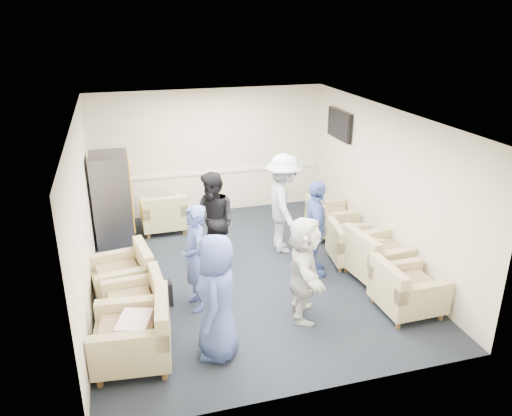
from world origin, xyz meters
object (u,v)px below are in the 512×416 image
object	(u,v)px
armchair_left_far	(126,277)
armchair_right_near	(404,291)
armchair_left_mid	(139,306)
armchair_right_midnear	(376,259)
armchair_left_near	(137,337)
vending_machine	(113,199)
person_front_left	(217,297)
armchair_right_midfar	(350,246)
person_mid_left	(195,258)
person_mid_right	(315,229)
person_back_left	(214,221)
person_front_right	(304,269)
person_back_right	(284,204)
armchair_right_far	(328,220)
armchair_corner	(164,215)

from	to	relation	value
armchair_left_far	armchair_right_near	world-z (taller)	armchair_right_near
armchair_left_mid	armchair_right_midnear	bearing A→B (deg)	90.83
armchair_left_near	vending_machine	size ratio (longest dim) A/B	0.59
armchair_left_near	person_front_left	bearing A→B (deg)	90.11
armchair_right_near	armchair_right_midnear	size ratio (longest dim) A/B	0.86
armchair_right_midfar	person_mid_left	distance (m)	2.97
person_mid_right	person_back_left	bearing A→B (deg)	79.43
armchair_right_near	person_front_left	size ratio (longest dim) A/B	0.52
armchair_right_midfar	vending_machine	size ratio (longest dim) A/B	0.52
person_front_right	armchair_right_midfar	bearing A→B (deg)	-29.41
person_front_left	person_mid_right	xyz separation A→B (m)	(2.00, 1.65, -0.01)
armchair_left_far	person_mid_right	distance (m)	3.12
armchair_left_near	person_mid_left	size ratio (longest dim) A/B	0.64
vending_machine	person_back_right	world-z (taller)	person_back_right
armchair_left_mid	armchair_left_near	bearing A→B (deg)	-7.89
armchair_right_midfar	person_mid_left	xyz separation A→B (m)	(-2.85, -0.66, 0.50)
vending_machine	person_front_left	size ratio (longest dim) A/B	1.04
armchair_right_near	person_front_left	xyz separation A→B (m)	(-2.83, -0.21, 0.50)
armchair_left_far	person_mid_left	xyz separation A→B (m)	(1.00, -0.59, 0.47)
armchair_left_near	person_front_left	size ratio (longest dim) A/B	0.62
armchair_right_near	armchair_right_midfar	size ratio (longest dim) A/B	0.98
armchair_right_far	person_front_left	distance (m)	4.21
person_back_right	person_front_right	world-z (taller)	person_back_right
armchair_left_far	person_mid_left	bearing A→B (deg)	50.67
armchair_right_midfar	person_front_left	size ratio (longest dim) A/B	0.54
person_mid_right	person_mid_left	bearing A→B (deg)	117.59
person_front_left	person_back_left	bearing A→B (deg)	-171.69
armchair_left_mid	person_back_right	bearing A→B (deg)	119.11
person_front_right	armchair_left_mid	bearing A→B (deg)	96.71
armchair_left_near	vending_machine	bearing A→B (deg)	-171.22
armchair_left_mid	armchair_corner	bearing A→B (deg)	164.18
armchair_left_near	armchair_corner	size ratio (longest dim) A/B	1.16
armchair_right_midfar	armchair_right_far	xyz separation A→B (m)	(0.10, 1.20, 0.01)
armchair_left_mid	person_front_left	size ratio (longest dim) A/B	0.52
armchair_left_near	person_mid_left	xyz separation A→B (m)	(0.92, 1.08, 0.44)
armchair_left_far	armchair_right_midfar	size ratio (longest dim) A/B	1.09
armchair_left_near	vending_machine	xyz separation A→B (m)	(-0.19, 3.82, 0.50)
armchair_left_mid	armchair_right_midnear	world-z (taller)	armchair_right_midnear
armchair_right_far	person_mid_right	distance (m)	1.72
person_back_left	person_back_right	bearing A→B (deg)	70.85
armchair_right_near	armchair_right_midnear	world-z (taller)	armchair_right_midnear
person_mid_left	person_mid_right	world-z (taller)	person_mid_right
armchair_right_midnear	vending_machine	xyz separation A→B (m)	(-4.11, 2.71, 0.50)
armchair_right_midnear	armchair_right_midfar	size ratio (longest dim) A/B	1.14
armchair_left_mid	vending_machine	distance (m)	3.08
armchair_left_mid	armchair_corner	size ratio (longest dim) A/B	0.98
armchair_right_midnear	person_back_left	bearing A→B (deg)	58.38
armchair_left_near	armchair_right_midnear	xyz separation A→B (m)	(3.92, 1.10, -0.00)
person_front_left	person_mid_left	xyz separation A→B (m)	(-0.08, 1.18, -0.03)
armchair_left_near	armchair_left_mid	distance (m)	0.80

